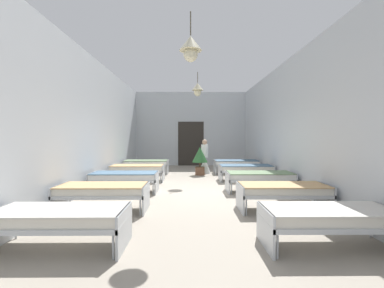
{
  "coord_description": "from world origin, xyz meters",
  "views": [
    {
      "loc": [
        -0.08,
        -7.58,
        1.62
      ],
      "look_at": [
        0.0,
        0.62,
        1.37
      ],
      "focal_mm": 24.7,
      "sensor_mm": 36.0,
      "label": 1
    }
  ],
  "objects_px": {
    "bed_left_row_1": "(103,191)",
    "bed_right_row_1": "(283,190)",
    "bed_left_row_0": "(60,218)",
    "bed_left_row_2": "(125,177)",
    "bed_left_row_3": "(138,169)",
    "bed_left_row_4": "(146,163)",
    "nurse_near_aisle": "(205,161)",
    "potted_plant": "(200,157)",
    "bed_right_row_0": "(329,217)",
    "bed_right_row_2": "(260,177)",
    "bed_right_row_3": "(246,169)",
    "bed_right_row_4": "(236,163)"
  },
  "relations": [
    {
      "from": "bed_left_row_1",
      "to": "bed_right_row_1",
      "type": "xyz_separation_m",
      "value": [
        3.9,
        0.0,
        0.0
      ]
    },
    {
      "from": "bed_left_row_0",
      "to": "bed_left_row_2",
      "type": "distance_m",
      "value": 3.8
    },
    {
      "from": "bed_left_row_3",
      "to": "bed_left_row_4",
      "type": "bearing_deg",
      "value": 90.0
    },
    {
      "from": "nurse_near_aisle",
      "to": "potted_plant",
      "type": "bearing_deg",
      "value": -27.63
    },
    {
      "from": "bed_left_row_1",
      "to": "bed_left_row_4",
      "type": "height_order",
      "value": "same"
    },
    {
      "from": "bed_right_row_1",
      "to": "bed_left_row_3",
      "type": "height_order",
      "value": "same"
    },
    {
      "from": "bed_left_row_0",
      "to": "bed_right_row_0",
      "type": "relative_size",
      "value": 1.0
    },
    {
      "from": "bed_right_row_2",
      "to": "bed_right_row_3",
      "type": "distance_m",
      "value": 1.9
    },
    {
      "from": "bed_left_row_1",
      "to": "bed_right_row_3",
      "type": "relative_size",
      "value": 1.0
    },
    {
      "from": "bed_left_row_1",
      "to": "bed_right_row_1",
      "type": "distance_m",
      "value": 3.9
    },
    {
      "from": "bed_right_row_2",
      "to": "nurse_near_aisle",
      "type": "distance_m",
      "value": 4.04
    },
    {
      "from": "bed_right_row_1",
      "to": "bed_right_row_3",
      "type": "relative_size",
      "value": 1.0
    },
    {
      "from": "bed_right_row_3",
      "to": "bed_left_row_4",
      "type": "distance_m",
      "value": 4.34
    },
    {
      "from": "bed_left_row_0",
      "to": "bed_right_row_1",
      "type": "height_order",
      "value": "same"
    },
    {
      "from": "bed_left_row_3",
      "to": "bed_left_row_1",
      "type": "bearing_deg",
      "value": -90.0
    },
    {
      "from": "bed_left_row_4",
      "to": "nurse_near_aisle",
      "type": "distance_m",
      "value": 2.53
    },
    {
      "from": "bed_left_row_1",
      "to": "bed_right_row_2",
      "type": "height_order",
      "value": "same"
    },
    {
      "from": "bed_right_row_3",
      "to": "potted_plant",
      "type": "relative_size",
      "value": 1.62
    },
    {
      "from": "bed_right_row_0",
      "to": "bed_left_row_4",
      "type": "height_order",
      "value": "same"
    },
    {
      "from": "bed_left_row_2",
      "to": "bed_right_row_4",
      "type": "height_order",
      "value": "same"
    },
    {
      "from": "bed_left_row_4",
      "to": "potted_plant",
      "type": "relative_size",
      "value": 1.62
    },
    {
      "from": "bed_left_row_0",
      "to": "bed_left_row_2",
      "type": "xyz_separation_m",
      "value": [
        0.0,
        3.8,
        0.0
      ]
    },
    {
      "from": "bed_right_row_1",
      "to": "bed_left_row_3",
      "type": "distance_m",
      "value": 5.44
    },
    {
      "from": "bed_left_row_1",
      "to": "bed_left_row_3",
      "type": "xyz_separation_m",
      "value": [
        0.0,
        3.8,
        0.0
      ]
    },
    {
      "from": "bed_right_row_4",
      "to": "bed_left_row_2",
      "type": "bearing_deg",
      "value": -135.74
    },
    {
      "from": "bed_right_row_3",
      "to": "nurse_near_aisle",
      "type": "relative_size",
      "value": 1.28
    },
    {
      "from": "bed_right_row_2",
      "to": "nurse_near_aisle",
      "type": "bearing_deg",
      "value": 109.85
    },
    {
      "from": "potted_plant",
      "to": "bed_left_row_2",
      "type": "bearing_deg",
      "value": -124.81
    },
    {
      "from": "bed_right_row_1",
      "to": "bed_right_row_4",
      "type": "distance_m",
      "value": 5.7
    },
    {
      "from": "bed_left_row_0",
      "to": "bed_left_row_3",
      "type": "distance_m",
      "value": 5.7
    },
    {
      "from": "bed_right_row_2",
      "to": "bed_right_row_3",
      "type": "height_order",
      "value": "same"
    },
    {
      "from": "potted_plant",
      "to": "bed_left_row_1",
      "type": "bearing_deg",
      "value": -113.84
    },
    {
      "from": "bed_left_row_1",
      "to": "potted_plant",
      "type": "height_order",
      "value": "potted_plant"
    },
    {
      "from": "bed_right_row_0",
      "to": "nurse_near_aisle",
      "type": "distance_m",
      "value": 7.72
    },
    {
      "from": "bed_right_row_2",
      "to": "bed_right_row_4",
      "type": "bearing_deg",
      "value": 90.0
    },
    {
      "from": "bed_left_row_0",
      "to": "bed_left_row_4",
      "type": "xyz_separation_m",
      "value": [
        0.0,
        7.6,
        0.0
      ]
    },
    {
      "from": "bed_right_row_1",
      "to": "bed_left_row_2",
      "type": "bearing_deg",
      "value": 154.02
    },
    {
      "from": "nurse_near_aisle",
      "to": "potted_plant",
      "type": "distance_m",
      "value": 0.58
    },
    {
      "from": "bed_left_row_1",
      "to": "bed_right_row_0",
      "type": "bearing_deg",
      "value": -25.98
    },
    {
      "from": "bed_right_row_2",
      "to": "potted_plant",
      "type": "bearing_deg",
      "value": 115.69
    },
    {
      "from": "bed_right_row_2",
      "to": "bed_left_row_3",
      "type": "xyz_separation_m",
      "value": [
        -3.9,
        1.9,
        0.0
      ]
    },
    {
      "from": "bed_right_row_1",
      "to": "potted_plant",
      "type": "relative_size",
      "value": 1.62
    },
    {
      "from": "bed_left_row_4",
      "to": "bed_right_row_3",
      "type": "bearing_deg",
      "value": -25.98
    },
    {
      "from": "bed_right_row_1",
      "to": "bed_left_row_3",
      "type": "bearing_deg",
      "value": 135.74
    },
    {
      "from": "bed_right_row_1",
      "to": "bed_right_row_3",
      "type": "xyz_separation_m",
      "value": [
        0.0,
        3.8,
        0.0
      ]
    },
    {
      "from": "bed_right_row_1",
      "to": "nurse_near_aisle",
      "type": "relative_size",
      "value": 1.28
    },
    {
      "from": "bed_left_row_2",
      "to": "bed_right_row_2",
      "type": "bearing_deg",
      "value": 0.0
    },
    {
      "from": "bed_left_row_1",
      "to": "potted_plant",
      "type": "distance_m",
      "value": 5.71
    },
    {
      "from": "bed_right_row_3",
      "to": "bed_right_row_4",
      "type": "bearing_deg",
      "value": 90.0
    },
    {
      "from": "bed_left_row_2",
      "to": "bed_right_row_2",
      "type": "height_order",
      "value": "same"
    }
  ]
}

